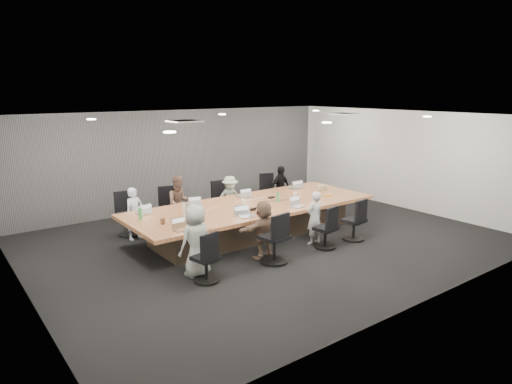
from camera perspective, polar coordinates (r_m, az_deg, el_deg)
floor at (r=10.53m, az=1.31°, el=-5.97°), size 10.00×8.00×0.00m
ceiling at (r=9.99m, az=1.39°, el=9.42°), size 10.00×8.00×0.00m
wall_back at (r=13.50m, az=-9.19°, el=4.15°), size 10.00×0.00×2.80m
wall_front at (r=7.52m, az=20.49°, el=-3.32°), size 10.00×0.00×2.80m
wall_left at (r=8.18m, az=-27.48°, el=-2.71°), size 0.00×8.00×2.80m
wall_right at (r=13.78m, az=18.00°, el=3.86°), size 0.00×8.00×2.80m
curtain at (r=13.43m, az=-9.03°, el=4.11°), size 9.80×0.04×2.80m
conference_table at (r=10.79m, az=-0.32°, el=-3.27°), size 6.00×2.20×0.74m
chair_0 at (r=11.13m, az=-15.57°, el=-3.09°), size 0.62×0.62×0.86m
chair_1 at (r=11.58m, az=-10.27°, el=-2.31°), size 0.67×0.67×0.82m
chair_2 at (r=12.28m, az=-4.15°, el=-1.43°), size 0.54×0.54×0.76m
chair_3 at (r=13.25m, az=2.08°, el=-0.30°), size 0.65×0.65×0.78m
chair_4 at (r=8.26m, az=-6.24°, el=-8.70°), size 0.60×0.60×0.74m
chair_5 at (r=9.07m, az=2.30°, el=-6.18°), size 0.67×0.67×0.88m
chair_6 at (r=10.00m, az=8.67°, el=-4.95°), size 0.57×0.57×0.73m
chair_7 at (r=10.64m, az=12.14°, el=-3.89°), size 0.59×0.59×0.77m
person_0 at (r=10.77m, az=-14.94°, el=-2.62°), size 0.49×0.38×1.21m
laptop_0 at (r=10.24m, az=-13.83°, el=-2.51°), size 0.37×0.29×0.02m
person_1 at (r=11.21m, az=-9.52°, el=-1.38°), size 0.75×0.63×1.36m
laptop_1 at (r=10.72m, az=-8.18°, el=-1.59°), size 0.34×0.26×0.02m
person_2 at (r=11.95m, az=-3.26°, el=-0.79°), size 0.82×0.56×1.17m
laptop_2 at (r=11.47m, az=-1.76°, el=-0.52°), size 0.33×0.23×0.02m
person_3 at (r=12.93m, az=3.06°, el=0.48°), size 0.79×0.44×1.27m
laptop_3 at (r=12.50m, az=4.68°, el=0.55°), size 0.37×0.26×0.02m
person_4 at (r=8.44m, az=-7.51°, el=-6.03°), size 0.72×0.52×1.35m
laptop_4 at (r=8.88m, az=-9.27°, el=-4.65°), size 0.32×0.23×0.02m
person_5 at (r=9.28m, az=0.95°, el=-4.72°), size 1.13×0.46×1.19m
laptop_5 at (r=9.66m, az=-1.04°, el=-3.06°), size 0.40×0.32×0.02m
person_6 at (r=10.17m, az=7.31°, el=-3.22°), size 0.44×0.30×1.20m
laptop_6 at (r=10.52m, az=5.26°, el=-1.79°), size 0.39×0.31×0.02m
bottle_green_left at (r=9.70m, az=-14.25°, el=-2.63°), size 0.10×0.10×0.26m
bottle_green_right at (r=10.86m, az=2.76°, el=-0.67°), size 0.08×0.08×0.24m
bottle_clear at (r=10.01m, az=-9.01°, el=-2.06°), size 0.08×0.08×0.22m
cup_white_far at (r=10.69m, az=-1.65°, el=-1.24°), size 0.09×0.09×0.11m
cup_white_near at (r=11.53m, az=4.88°, el=-0.28°), size 0.10×0.10×0.10m
mug_brown at (r=9.31m, az=-11.57°, el=-3.59°), size 0.12×0.12×0.12m
mic_left at (r=10.20m, az=-1.65°, el=-2.17°), size 0.16×0.13×0.03m
mic_right at (r=11.30m, az=1.94°, el=-0.68°), size 0.18×0.15×0.03m
stapler at (r=10.14m, az=-0.35°, el=-2.17°), size 0.16×0.06×0.06m
canvas_bag at (r=12.32m, az=8.22°, el=0.55°), size 0.25×0.17×0.13m
snack_packet at (r=11.67m, az=8.97°, el=-0.38°), size 0.22×0.20×0.04m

